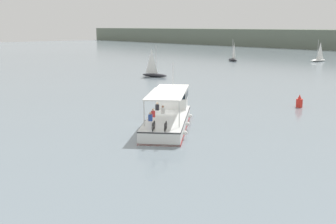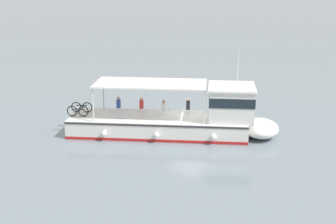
{
  "view_description": "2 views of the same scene",
  "coord_description": "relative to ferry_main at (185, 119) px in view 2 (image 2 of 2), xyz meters",
  "views": [
    {
      "loc": [
        28.76,
        -24.83,
        8.76
      ],
      "look_at": [
        1.63,
        -0.5,
        1.4
      ],
      "focal_mm": 45.96,
      "sensor_mm": 36.0,
      "label": 1
    },
    {
      "loc": [
        20.45,
        19.76,
        9.46
      ],
      "look_at": [
        1.63,
        -0.5,
        1.4
      ],
      "focal_mm": 50.62,
      "sensor_mm": 36.0,
      "label": 2
    }
  ],
  "objects": [
    {
      "name": "ground_plane",
      "position": [
        -0.95,
        -0.26,
        -1.02
      ],
      "size": [
        400.0,
        400.0,
        0.0
      ],
      "primitive_type": "plane",
      "color": "gray"
    },
    {
      "name": "ferry_main",
      "position": [
        0.0,
        0.0,
        0.0
      ],
      "size": [
        10.74,
        11.56,
        5.32
      ],
      "color": "white",
      "rests_on": "ground"
    }
  ]
}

